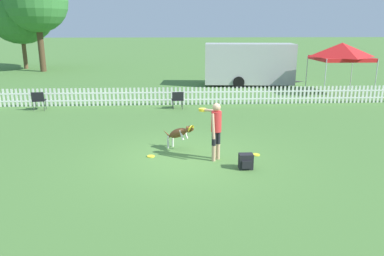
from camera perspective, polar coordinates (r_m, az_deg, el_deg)
name	(u,v)px	position (r m, az deg, el deg)	size (l,w,h in m)	color
ground_plane	(187,158)	(10.49, -0.78, -4.58)	(240.00, 240.00, 0.00)	#4C7A38
handler_person	(215,125)	(10.09, 3.57, 0.51)	(0.63, 1.03, 1.59)	tan
leaping_dog	(179,133)	(11.01, -1.97, -0.76)	(0.97, 0.93, 0.85)	brown
frisbee_near_handler	(256,155)	(10.87, 9.73, -4.03)	(0.22, 0.22, 0.02)	yellow
frisbee_near_dog	(151,156)	(10.65, -6.28, -4.30)	(0.22, 0.22, 0.02)	yellow
frisbee_midfield	(244,158)	(10.53, 8.00, -4.58)	(0.22, 0.22, 0.02)	yellow
backpack_on_grass	(246,162)	(9.75, 8.21, -5.08)	(0.36, 0.29, 0.40)	black
picket_fence	(180,96)	(17.52, -1.84, 4.89)	(26.56, 0.04, 0.83)	white
folding_chair_blue_left	(39,99)	(17.64, -22.34, 4.08)	(0.58, 0.59, 0.83)	#333338
folding_chair_center	(178,99)	(16.64, -2.21, 4.51)	(0.54, 0.56, 0.78)	#333338
canopy_tent_main	(342,52)	(21.95, 21.84, 10.75)	(2.71, 2.71, 2.72)	silver
equipment_trailer	(249,64)	(23.66, 8.64, 9.69)	(6.24, 2.77, 2.55)	#B7B7B7
tree_left_grove	(36,1)	(33.09, -22.63, 17.38)	(4.78, 4.78, 7.86)	#4C3823
tree_right_grove	(19,9)	(35.91, -24.80, 16.18)	(5.83, 5.83, 7.92)	brown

